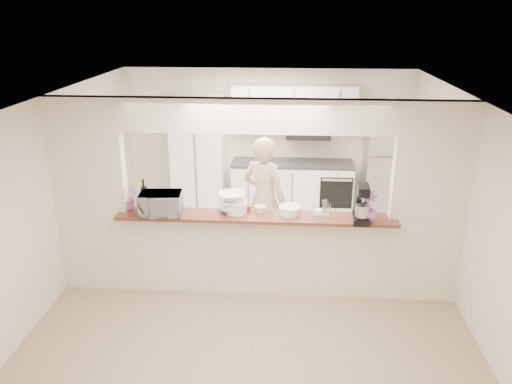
# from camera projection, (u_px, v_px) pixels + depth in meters

# --- Properties ---
(floor) EXTENTS (6.00, 6.00, 0.00)m
(floor) POSITION_uv_depth(u_px,v_px,m) (256.00, 291.00, 6.48)
(floor) COLOR tan
(floor) RESTS_ON ground
(tile_overlay) EXTENTS (5.00, 2.90, 0.01)m
(tile_overlay) POSITION_uv_depth(u_px,v_px,m) (263.00, 239.00, 7.93)
(tile_overlay) COLOR beige
(tile_overlay) RESTS_ON floor
(partition) EXTENTS (5.00, 0.15, 2.50)m
(partition) POSITION_uv_depth(u_px,v_px,m) (256.00, 183.00, 5.97)
(partition) COLOR silver
(partition) RESTS_ON floor
(bar_counter) EXTENTS (3.40, 0.38, 1.09)m
(bar_counter) POSITION_uv_depth(u_px,v_px,m) (256.00, 251.00, 6.28)
(bar_counter) COLOR silver
(bar_counter) RESTS_ON floor
(kitchen_cabinets) EXTENTS (3.15, 0.62, 2.25)m
(kitchen_cabinets) POSITION_uv_depth(u_px,v_px,m) (256.00, 159.00, 8.70)
(kitchen_cabinets) COLOR white
(kitchen_cabinets) RESTS_ON floor
(refrigerator) EXTENTS (0.75, 0.70, 1.70)m
(refrigerator) POSITION_uv_depth(u_px,v_px,m) (386.00, 170.00, 8.53)
(refrigerator) COLOR #A5A6AA
(refrigerator) RESTS_ON floor
(flower_left) EXTENTS (0.35, 0.32, 0.33)m
(flower_left) POSITION_uv_depth(u_px,v_px,m) (128.00, 196.00, 6.20)
(flower_left) COLOR #C468A4
(flower_left) RESTS_ON bar_counter
(wine_bottle_a) EXTENTS (0.08, 0.08, 0.39)m
(wine_bottle_a) POSITION_uv_depth(u_px,v_px,m) (144.00, 197.00, 6.21)
(wine_bottle_a) COLOR black
(wine_bottle_a) RESTS_ON bar_counter
(wine_bottle_b) EXTENTS (0.07, 0.07, 0.33)m
(wine_bottle_b) POSITION_uv_depth(u_px,v_px,m) (144.00, 199.00, 6.22)
(wine_bottle_b) COLOR black
(wine_bottle_b) RESTS_ON bar_counter
(toaster_oven) EXTENTS (0.53, 0.38, 0.28)m
(toaster_oven) POSITION_uv_depth(u_px,v_px,m) (161.00, 204.00, 6.04)
(toaster_oven) COLOR #A8A8AD
(toaster_oven) RESTS_ON bar_counter
(serving_bowls) EXTENTS (0.42, 0.42, 0.24)m
(serving_bowls) POSITION_uv_depth(u_px,v_px,m) (232.00, 202.00, 6.13)
(serving_bowls) COLOR white
(serving_bowls) RESTS_ON bar_counter
(plate_stack_a) EXTENTS (0.28, 0.28, 0.13)m
(plate_stack_a) POSITION_uv_depth(u_px,v_px,m) (236.00, 207.00, 6.12)
(plate_stack_a) COLOR white
(plate_stack_a) RESTS_ON bar_counter
(plate_stack_b) EXTENTS (0.28, 0.28, 0.10)m
(plate_stack_b) POSITION_uv_depth(u_px,v_px,m) (290.00, 210.00, 6.09)
(plate_stack_b) COLOR white
(plate_stack_b) RESTS_ON bar_counter
(red_bowl) EXTENTS (0.15, 0.15, 0.07)m
(red_bowl) POSITION_uv_depth(u_px,v_px,m) (244.00, 208.00, 6.17)
(red_bowl) COLOR maroon
(red_bowl) RESTS_ON bar_counter
(tan_bowl) EXTENTS (0.15, 0.15, 0.07)m
(tan_bowl) POSITION_uv_depth(u_px,v_px,m) (260.00, 209.00, 6.16)
(tan_bowl) COLOR beige
(tan_bowl) RESTS_ON bar_counter
(utensil_caddy) EXTENTS (0.23, 0.16, 0.20)m
(utensil_caddy) POSITION_uv_depth(u_px,v_px,m) (322.00, 209.00, 6.04)
(utensil_caddy) COLOR silver
(utensil_caddy) RESTS_ON bar_counter
(stand_mixer) EXTENTS (0.20, 0.32, 0.45)m
(stand_mixer) POSITION_uv_depth(u_px,v_px,m) (362.00, 205.00, 5.82)
(stand_mixer) COLOR black
(stand_mixer) RESTS_ON bar_counter
(flower_right) EXTENTS (0.28, 0.28, 0.38)m
(flower_right) POSITION_uv_depth(u_px,v_px,m) (368.00, 207.00, 5.81)
(flower_right) COLOR #CC71D3
(flower_right) RESTS_ON bar_counter
(person) EXTENTS (0.79, 0.70, 1.82)m
(person) POSITION_uv_depth(u_px,v_px,m) (264.00, 200.00, 7.02)
(person) COLOR tan
(person) RESTS_ON floor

